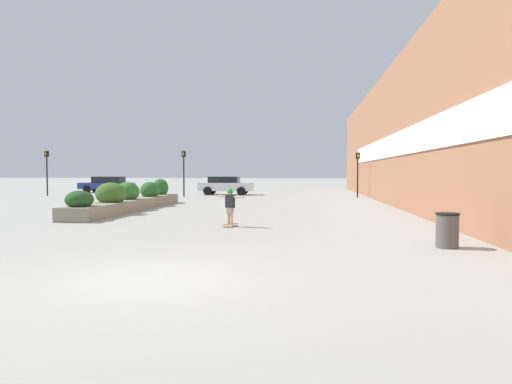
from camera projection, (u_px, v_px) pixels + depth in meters
name	position (u px, v px, depth m)	size (l,w,h in m)	color
ground_plane	(151.00, 279.00, 7.74)	(300.00, 300.00, 0.00)	#A3A099
building_wall_right	(387.00, 139.00, 27.73)	(0.67, 47.36, 7.78)	#9E6647
planter_box	(131.00, 199.00, 22.18)	(1.38, 11.72, 1.45)	gray
skateboard	(230.00, 225.00, 15.22)	(0.51, 0.71, 0.10)	olive
skateboarder	(230.00, 202.00, 15.19)	(1.00, 0.60, 1.19)	tan
trash_bin	(447.00, 230.00, 10.96)	(0.55, 0.55, 0.84)	#514C47
car_leftmost	(107.00, 184.00, 41.71)	(4.79, 1.85, 1.46)	navy
car_center_left	(226.00, 185.00, 37.46)	(4.40, 1.95, 1.50)	silver
traffic_light_left	(184.00, 165.00, 34.55)	(0.28, 0.30, 3.47)	black
traffic_light_right	(358.00, 167.00, 33.17)	(0.28, 0.30, 3.28)	black
traffic_light_far_left	(47.00, 165.00, 35.76)	(0.28, 0.30, 3.52)	black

